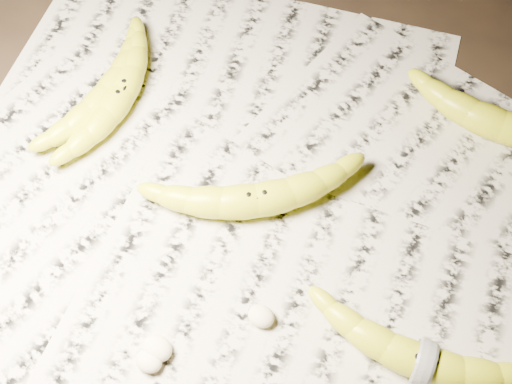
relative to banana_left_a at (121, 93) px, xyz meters
The scene contains 11 objects.
ground 0.25m from the banana_left_a, 16.50° to the right, with size 3.00×3.00×0.00m, color black.
newspaper_patch 0.26m from the banana_left_a, 12.32° to the right, with size 0.90×0.70×0.01m, color beige.
banana_left_a is the anchor object (origin of this frame).
banana_left_b 0.02m from the banana_left_a, 151.22° to the right, with size 0.19×0.06×0.04m, color yellow, non-canonical shape.
banana_center 0.22m from the banana_left_a, 12.15° to the right, with size 0.22×0.07×0.04m, color yellow, non-canonical shape.
banana_taped 0.47m from the banana_left_a, 15.20° to the right, with size 0.23×0.06×0.04m, color yellow, non-canonical shape.
banana_upper_a 0.46m from the banana_left_a, 24.02° to the left, with size 0.21×0.07×0.04m, color yellow, non-canonical shape.
measuring_tape 0.47m from the banana_left_a, 15.20° to the right, with size 0.05×0.05×0.00m, color white.
flesh_chunk_a 0.32m from the banana_left_a, 48.36° to the right, with size 0.03×0.03×0.02m, color beige.
flesh_chunk_b 0.34m from the banana_left_a, 50.06° to the right, with size 0.03×0.02×0.02m, color beige.
flesh_chunk_c 0.33m from the banana_left_a, 28.76° to the right, with size 0.03×0.02×0.02m, color beige.
Camera 1 is at (0.17, -0.32, 0.72)m, focal length 50.00 mm.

